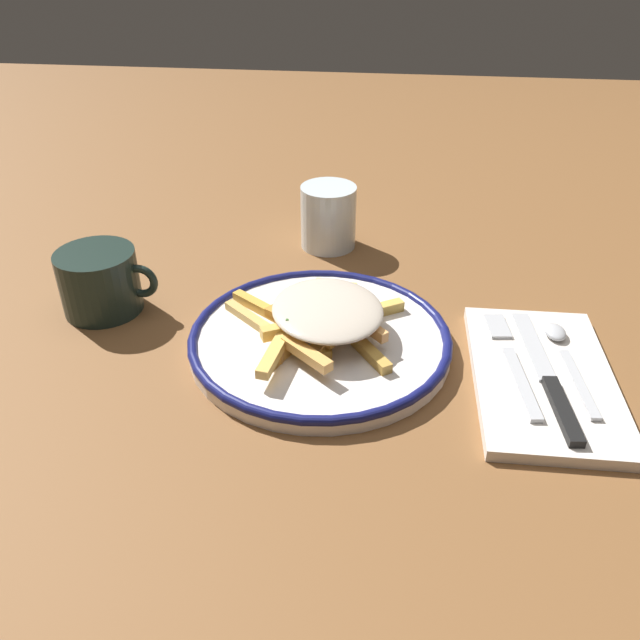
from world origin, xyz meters
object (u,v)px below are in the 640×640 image
object	(u,v)px
napkin	(543,378)
knife	(550,383)
fork	(512,362)
water_glass	(328,217)
spoon	(564,351)
coffee_mug	(100,282)
fries_heap	(321,316)
plate	(320,339)

from	to	relation	value
napkin	knife	distance (m)	0.02
napkin	fork	distance (m)	0.03
water_glass	fork	bearing A→B (deg)	-51.12
spoon	water_glass	world-z (taller)	water_glass
napkin	water_glass	bearing A→B (deg)	131.25
fork	coffee_mug	bearing A→B (deg)	171.28
fries_heap	fork	size ratio (longest dim) A/B	1.14
water_glass	fries_heap	bearing A→B (deg)	-85.66
fries_heap	napkin	bearing A→B (deg)	-9.64
fork	spoon	size ratio (longest dim) A/B	1.16
napkin	coffee_mug	bearing A→B (deg)	170.41
napkin	spoon	bearing A→B (deg)	54.50
fries_heap	coffee_mug	xyz separation A→B (m)	(-0.26, 0.04, -0.00)
fork	coffee_mug	xyz separation A→B (m)	(-0.46, 0.07, 0.02)
fries_heap	water_glass	bearing A→B (deg)	94.34
knife	water_glass	distance (m)	0.39
fries_heap	knife	bearing A→B (deg)	-14.09
napkin	spoon	size ratio (longest dim) A/B	1.52
knife	fries_heap	bearing A→B (deg)	165.91
plate	coffee_mug	world-z (taller)	coffee_mug
knife	napkin	bearing A→B (deg)	95.51
plate	knife	distance (m)	0.23
fork	spoon	distance (m)	0.06
napkin	coffee_mug	world-z (taller)	coffee_mug
fries_heap	water_glass	xyz separation A→B (m)	(-0.02, 0.24, 0.01)
knife	water_glass	bearing A→B (deg)	129.61
fries_heap	water_glass	distance (m)	0.24
fork	spoon	xyz separation A→B (m)	(0.05, 0.02, 0.00)
napkin	coffee_mug	size ratio (longest dim) A/B	2.03
napkin	knife	xyz separation A→B (m)	(0.00, -0.02, 0.01)
knife	spoon	bearing A→B (deg)	66.79
plate	coffee_mug	bearing A→B (deg)	169.55
coffee_mug	fork	bearing A→B (deg)	-8.72
coffee_mug	knife	bearing A→B (deg)	-11.70
spoon	fries_heap	bearing A→B (deg)	179.17
napkin	plate	bearing A→B (deg)	171.39
knife	coffee_mug	distance (m)	0.50
napkin	knife	size ratio (longest dim) A/B	1.10
fork	water_glass	world-z (taller)	water_glass
plate	spoon	distance (m)	0.25
plate	knife	size ratio (longest dim) A/B	1.33
fries_heap	spoon	bearing A→B (deg)	-0.83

